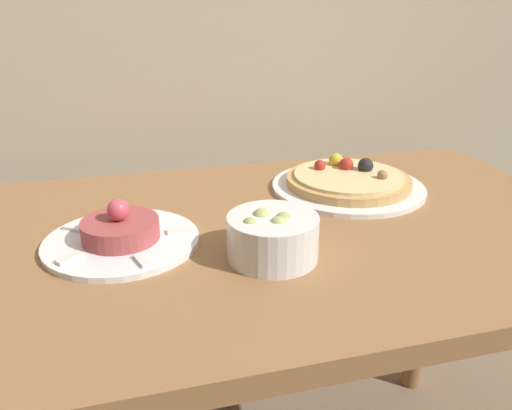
% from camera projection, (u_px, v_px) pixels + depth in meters
% --- Properties ---
extents(dining_table, '(1.18, 0.72, 0.73)m').
position_uv_depth(dining_table, '(279.00, 279.00, 0.92)').
color(dining_table, olive).
rests_on(dining_table, ground_plane).
extents(pizza_plate, '(0.32, 0.32, 0.06)m').
position_uv_depth(pizza_plate, '(348.00, 182.00, 1.04)').
color(pizza_plate, white).
rests_on(pizza_plate, dining_table).
extents(tartare_plate, '(0.25, 0.25, 0.08)m').
position_uv_depth(tartare_plate, '(121.00, 235.00, 0.81)').
color(tartare_plate, white).
rests_on(tartare_plate, dining_table).
extents(small_bowl, '(0.14, 0.14, 0.08)m').
position_uv_depth(small_bowl, '(272.00, 237.00, 0.76)').
color(small_bowl, white).
rests_on(small_bowl, dining_table).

